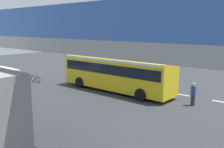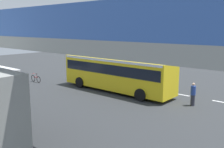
{
  "view_description": "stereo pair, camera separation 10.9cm",
  "coord_description": "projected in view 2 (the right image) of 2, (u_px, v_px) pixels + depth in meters",
  "views": [
    {
      "loc": [
        -14.1,
        18.07,
        5.95
      ],
      "look_at": [
        1.48,
        0.03,
        1.6
      ],
      "focal_mm": 41.11,
      "sensor_mm": 36.0,
      "label": 1
    },
    {
      "loc": [
        -14.18,
        18.0,
        5.95
      ],
      "look_at": [
        1.48,
        0.03,
        1.6
      ],
      "focal_mm": 41.11,
      "sensor_mm": 36.0,
      "label": 2
    }
  ],
  "objects": [
    {
      "name": "lane_dash_right",
      "position": [
        112.0,
        82.0,
        28.3
      ],
      "size": [
        2.0,
        0.2,
        0.01
      ],
      "primitive_type": "cube",
      "color": "silver",
      "rests_on": "ground"
    },
    {
      "name": "bicycle_orange",
      "position": [
        9.0,
        80.0,
        27.63
      ],
      "size": [
        1.77,
        0.44,
        0.96
      ],
      "color": "black",
      "rests_on": "ground"
    },
    {
      "name": "bicycle_red",
      "position": [
        36.0,
        79.0,
        28.22
      ],
      "size": [
        1.77,
        0.44,
        0.96
      ],
      "color": "black",
      "rests_on": "ground"
    },
    {
      "name": "traffic_sign",
      "position": [
        98.0,
        61.0,
        31.09
      ],
      "size": [
        0.08,
        0.6,
        2.8
      ],
      "color": "slate",
      "rests_on": "ground"
    },
    {
      "name": "lane_dash_left",
      "position": [
        179.0,
        94.0,
        23.13
      ],
      "size": [
        2.0,
        0.2,
        0.01
      ],
      "primitive_type": "cube",
      "color": "silver",
      "rests_on": "ground"
    },
    {
      "name": "city_bus",
      "position": [
        116.0,
        71.0,
        23.97
      ],
      "size": [
        11.54,
        2.85,
        3.15
      ],
      "color": "yellow",
      "rests_on": "ground"
    },
    {
      "name": "pedestrian",
      "position": [
        193.0,
        94.0,
        19.62
      ],
      "size": [
        0.38,
        0.38,
        1.79
      ],
      "color": "#2D2D38",
      "rests_on": "ground"
    },
    {
      "name": "lane_dash_centre",
      "position": [
        142.0,
        87.0,
        25.72
      ],
      "size": [
        2.0,
        0.2,
        0.01
      ],
      "primitive_type": "cube",
      "color": "silver",
      "rests_on": "ground"
    },
    {
      "name": "lane_dash_rightmost",
      "position": [
        87.0,
        77.0,
        30.89
      ],
      "size": [
        2.0,
        0.2,
        0.01
      ],
      "primitive_type": "cube",
      "color": "silver",
      "rests_on": "ground"
    },
    {
      "name": "ground",
      "position": [
        124.0,
        93.0,
        23.58
      ],
      "size": [
        80.0,
        80.0,
        0.0
      ],
      "primitive_type": "plane",
      "color": "#2D3033"
    }
  ]
}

